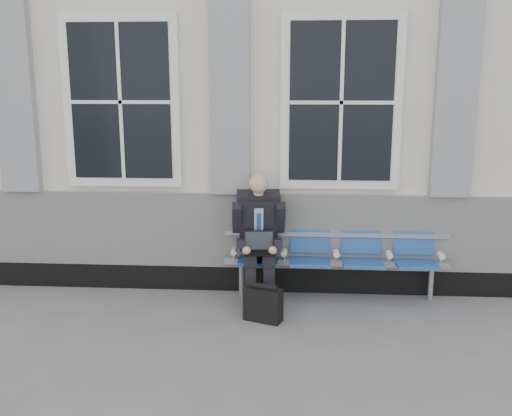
{
  "coord_description": "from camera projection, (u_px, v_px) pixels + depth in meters",
  "views": [
    {
      "loc": [
        -0.16,
        -5.07,
        2.45
      ],
      "look_at": [
        -0.57,
        0.9,
        1.15
      ],
      "focal_mm": 40.0,
      "sensor_mm": 36.0,
      "label": 1
    }
  ],
  "objects": [
    {
      "name": "ground",
      "position": [
        308.0,
        346.0,
        5.45
      ],
      "size": [
        70.0,
        70.0,
        0.0
      ],
      "primitive_type": "plane",
      "color": "slate",
      "rests_on": "ground"
    },
    {
      "name": "station_building",
      "position": [
        305.0,
        100.0,
        8.37
      ],
      "size": [
        14.4,
        4.4,
        4.49
      ],
      "color": "silver",
      "rests_on": "ground"
    },
    {
      "name": "bench",
      "position": [
        336.0,
        251.0,
        6.6
      ],
      "size": [
        2.6,
        0.47,
        0.91
      ],
      "color": "#9EA0A3",
      "rests_on": "ground"
    },
    {
      "name": "businessman",
      "position": [
        259.0,
        233.0,
        6.48
      ],
      "size": [
        0.62,
        0.84,
        1.47
      ],
      "color": "black",
      "rests_on": "ground"
    },
    {
      "name": "briefcase",
      "position": [
        263.0,
        304.0,
        6.0
      ],
      "size": [
        0.43,
        0.3,
        0.41
      ],
      "color": "black",
      "rests_on": "ground"
    }
  ]
}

